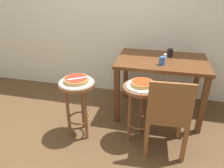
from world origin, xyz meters
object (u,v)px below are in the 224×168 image
Objects in this scene: serving_plate_foreground at (77,82)px; pizza_server_knife at (78,78)px; pizza_foreground at (76,80)px; pizza_middle at (142,83)px; stool_foreground at (78,97)px; condiment_shaker at (165,57)px; stool_middle at (141,101)px; dining_table at (161,68)px; cup_near_edge at (162,61)px; wooden_chair at (167,114)px; cup_far_edge at (170,53)px; serving_plate_middle at (142,86)px.

pizza_server_knife is at bearing -33.69° from serving_plate_foreground.
pizza_middle is at bearing 6.25° from pizza_foreground.
condiment_shaker reaches higher than stool_foreground.
pizza_middle is at bearing 6.25° from stool_foreground.
serving_plate_foreground is at bearing -173.75° from stool_middle.
dining_table is (0.18, 0.60, 0.15)m from stool_middle.
condiment_shaker reaches higher than pizza_middle.
cup_near_edge is 0.11× the size of wooden_chair.
stool_middle is 0.31m from wooden_chair.
cup_near_edge reaches higher than dining_table.
wooden_chair reaches higher than stool_foreground.
stool_middle is 0.85m from cup_far_edge.
serving_plate_middle is 0.64m from condiment_shaker.
cup_far_edge is at bearing 41.03° from stool_foreground.
cup_far_edge is at bearing 70.29° from stool_middle.
dining_table reaches higher than serving_plate_middle.
serving_plate_foreground is 1.08m from dining_table.
condiment_shaker reaches higher than pizza_foreground.
cup_near_edge reaches higher than condiment_shaker.
serving_plate_foreground is 0.68m from pizza_middle.
cup_far_edge reaches higher than serving_plate_foreground.
cup_near_edge is (0.85, 0.49, 0.13)m from serving_plate_foreground.
cup_far_edge reaches higher than stool_middle.
stool_middle is at bearing -109.71° from cup_far_edge.
dining_table is 1.28× the size of wooden_chair.
wooden_chair is at bearing -3.66° from pizza_foreground.
pizza_foreground is at bearing -173.75° from stool_middle.
pizza_foreground is 0.71m from stool_middle.
pizza_foreground is 0.68m from serving_plate_middle.
pizza_middle is at bearing -25.94° from pizza_server_knife.
stool_middle is 7.08× the size of cup_near_edge.
serving_plate_middle is 0.03m from pizza_middle.
stool_middle is 6.81× the size of cup_far_edge.
pizza_foreground is 0.24× the size of dining_table.
pizza_server_knife is at bearing -171.70° from pizza_middle.
stool_foreground is at bearing -173.75° from pizza_middle.
dining_table is (0.85, 0.68, -0.02)m from serving_plate_foreground.
serving_plate_middle is 0.65m from pizza_server_knife.
wooden_chair is at bearing -89.53° from cup_far_edge.
dining_table is 11.10× the size of cup_far_edge.
stool_middle is at bearing 0.00° from serving_plate_middle.
wooden_chair reaches higher than serving_plate_foreground.
cup_far_edge is at bearing 74.70° from cup_near_edge.
cup_near_edge reaches higher than pizza_server_knife.
stool_foreground is 1.28m from cup_far_edge.
cup_near_edge is (0.85, 0.49, 0.31)m from stool_foreground.
serving_plate_foreground is at bearing -138.97° from cup_far_edge.
wooden_chair is at bearing -36.77° from pizza_server_knife.
stool_foreground is at bearing -173.75° from serving_plate_middle.
pizza_server_knife is at bearing -137.35° from cup_far_edge.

